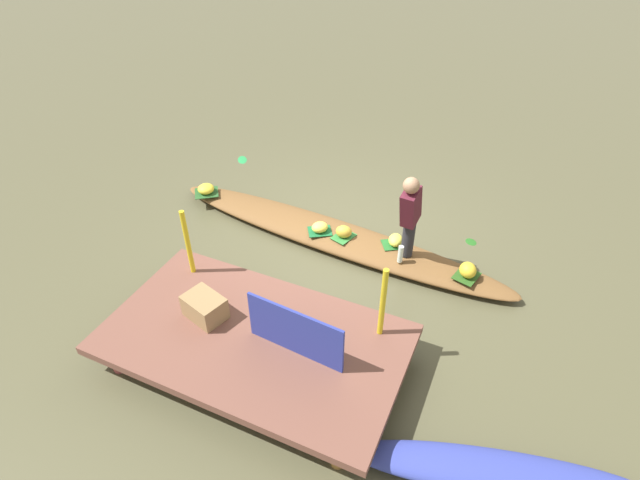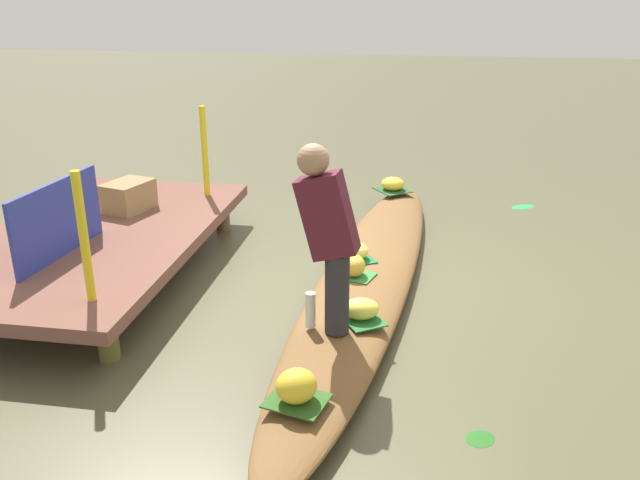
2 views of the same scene
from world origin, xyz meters
The scene contains 22 objects.
canal_water centered at (0.00, 0.00, 0.00)m, with size 40.00×40.00×0.00m, color brown.
dock_platform centered at (-0.07, 2.31, 0.33)m, with size 3.20×1.80×0.39m.
vendor_boat centered at (0.00, 0.00, 0.10)m, with size 5.27×0.73×0.20m, color brown.
moored_boat centered at (-2.70, 2.59, 0.11)m, with size 2.68×0.45×0.21m, color #3440A0.
leaf_mat_0 centered at (2.20, -0.08, 0.21)m, with size 0.36×0.33×0.01m, color #265426.
banana_bunch_0 centered at (2.20, -0.08, 0.28)m, with size 0.26×0.25×0.14m, color yellow.
leaf_mat_1 centered at (-0.90, -0.04, 0.21)m, with size 0.35×0.25×0.01m, color #236428.
banana_bunch_1 centered at (-0.90, -0.04, 0.28)m, with size 0.25×0.19×0.14m, color #EEE44F.
leaf_mat_2 centered at (-0.20, 0.09, 0.21)m, with size 0.31×0.24×0.01m, color #307F38.
banana_bunch_2 centered at (-0.20, 0.09, 0.29)m, with size 0.22×0.18×0.17m, color gold.
leaf_mat_3 centered at (0.16, 0.11, 0.21)m, with size 0.33×0.26×0.01m, color #1A6635.
banana_bunch_3 centered at (0.16, 0.11, 0.28)m, with size 0.23×0.20×0.14m, color #F9E657.
leaf_mat_4 centered at (-1.92, 0.20, 0.21)m, with size 0.32×0.27×0.01m, color #29531C.
banana_bunch_4 centered at (-1.92, 0.20, 0.30)m, with size 0.23×0.21×0.19m, color yellow.
vendor_person centered at (-1.09, 0.16, 0.91)m, with size 0.22×0.42×1.25m.
water_bottle centered at (-1.06, 0.28, 0.33)m, with size 0.07×0.07×0.25m, color silver.
market_banner centered at (-0.57, 2.31, 0.68)m, with size 1.08×0.03×0.58m, color #2A3691.
railing_post_west centered at (-1.27, 1.71, 0.83)m, with size 0.06×0.06×0.88m, color gold.
railing_post_east centered at (1.13, 1.71, 0.83)m, with size 0.06×0.06×0.88m, color gold.
produce_crate centered at (0.55, 2.27, 0.52)m, with size 0.44×0.32×0.27m, color olive.
drifting_plant_0 centered at (2.46, -1.54, 0.00)m, with size 0.30×0.16×0.01m, color #258E46.
drifting_plant_1 centered at (-1.82, -0.81, 0.00)m, with size 0.18×0.15×0.01m, color #225E1D.
Camera 1 is at (-2.20, 5.29, 4.44)m, focal length 28.24 mm.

